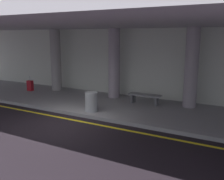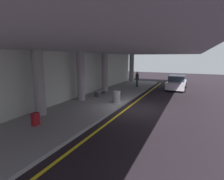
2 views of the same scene
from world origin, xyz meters
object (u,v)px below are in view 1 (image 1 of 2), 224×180
support_column_center (191,68)px  trash_bin_steel (91,102)px  bench_metal (145,97)px  support_column_left_mid (114,64)px  suitcase_upright_secondary (30,86)px  support_column_far_left (56,60)px

support_column_center → trash_bin_steel: bearing=-142.1°
trash_bin_steel → bench_metal: bearing=54.7°
support_column_left_mid → bench_metal: size_ratio=2.28×
support_column_left_mid → support_column_center: bearing=0.0°
suitcase_upright_secondary → trash_bin_steel: size_ratio=1.06×
support_column_center → trash_bin_steel: size_ratio=4.29×
support_column_center → suitcase_upright_secondary: (-9.25, -0.98, -1.51)m
support_column_center → support_column_far_left: bearing=180.0°
support_column_left_mid → bench_metal: support_column_left_mid is taller
suitcase_upright_secondary → bench_metal: size_ratio=0.56×
bench_metal → trash_bin_steel: size_ratio=1.88×
support_column_center → bench_metal: 2.55m
support_column_far_left → suitcase_upright_secondary: size_ratio=4.06×
support_column_far_left → trash_bin_steel: 5.39m
suitcase_upright_secondary → trash_bin_steel: (5.63, -1.83, 0.11)m
support_column_far_left → support_column_left_mid: 4.00m
support_column_far_left → trash_bin_steel: support_column_far_left is taller
bench_metal → trash_bin_steel: 2.78m
support_column_far_left → bench_metal: (5.99, -0.54, -1.47)m
suitcase_upright_secondary → support_column_far_left: bearing=52.2°
support_column_far_left → suitcase_upright_secondary: bearing=-142.0°
support_column_left_mid → support_column_center: 4.00m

